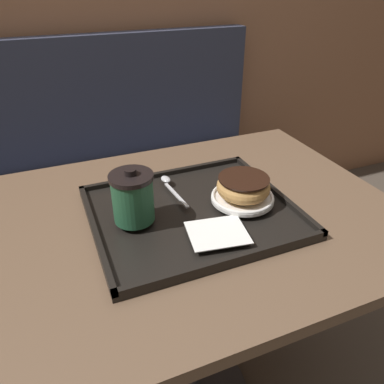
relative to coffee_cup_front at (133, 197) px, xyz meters
name	(u,v)px	position (x,y,z in m)	size (l,w,h in m)	color
booth_bench	(89,198)	(-0.02, 0.87, -0.50)	(1.68, 0.44, 1.00)	#33384C
cafe_table	(184,266)	(0.12, 0.01, -0.24)	(1.02, 0.75, 0.74)	brown
serving_tray	(192,213)	(0.13, 0.00, -0.07)	(0.46, 0.39, 0.02)	black
napkin_paper	(217,232)	(0.15, -0.12, -0.06)	(0.14, 0.12, 0.00)	white
coffee_cup_front	(133,197)	(0.00, 0.00, 0.00)	(0.09, 0.09, 0.12)	#235638
plate_with_chocolate_donut	(242,197)	(0.26, -0.02, -0.05)	(0.15, 0.15, 0.01)	white
donut_chocolate_glazed	(243,186)	(0.26, -0.02, -0.02)	(0.12, 0.12, 0.05)	tan
spoon	(169,184)	(0.12, 0.11, -0.05)	(0.03, 0.16, 0.01)	silver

